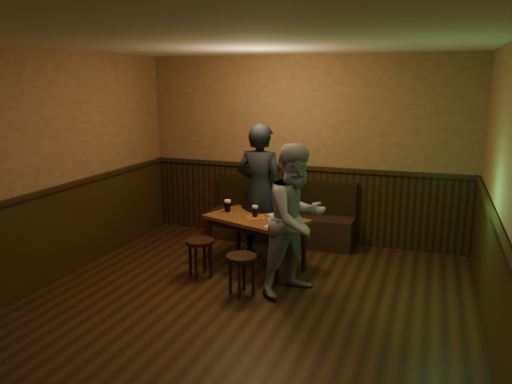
{
  "coord_description": "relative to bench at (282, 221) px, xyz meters",
  "views": [
    {
      "loc": [
        1.86,
        -4.31,
        2.42
      ],
      "look_at": [
        -0.22,
        1.47,
        1.05
      ],
      "focal_mm": 35.0,
      "sensor_mm": 36.0,
      "label": 1
    }
  ],
  "objects": [
    {
      "name": "room",
      "position": [
        0.25,
        -2.53,
        0.89
      ],
      "size": [
        5.04,
        6.04,
        2.84
      ],
      "color": "black",
      "rests_on": "ground"
    },
    {
      "name": "bench",
      "position": [
        0.0,
        0.0,
        0.0
      ],
      "size": [
        2.2,
        0.5,
        0.95
      ],
      "color": "black",
      "rests_on": "ground"
    },
    {
      "name": "pub_table",
      "position": [
        -0.0,
        -1.18,
        0.28
      ],
      "size": [
        1.45,
        1.12,
        0.69
      ],
      "rotation": [
        0.0,
        0.0,
        -0.34
      ],
      "color": "#553018",
      "rests_on": "ground"
    },
    {
      "name": "stool_left",
      "position": [
        -0.54,
        -1.73,
        0.08
      ],
      "size": [
        0.38,
        0.38,
        0.49
      ],
      "rotation": [
        0.0,
        0.0,
        0.06
      ],
      "color": "black",
      "rests_on": "ground"
    },
    {
      "name": "stool_right",
      "position": [
        0.14,
        -2.05,
        0.07
      ],
      "size": [
        0.41,
        0.41,
        0.48
      ],
      "rotation": [
        0.0,
        0.0,
        0.18
      ],
      "color": "black",
      "rests_on": "ground"
    },
    {
      "name": "pint_left",
      "position": [
        -0.45,
        -1.06,
        0.46
      ],
      "size": [
        0.11,
        0.11,
        0.17
      ],
      "color": "#AE1D15",
      "rests_on": "pub_table"
    },
    {
      "name": "pint_mid",
      "position": [
        -0.02,
        -1.16,
        0.45
      ],
      "size": [
        0.1,
        0.1,
        0.15
      ],
      "color": "#AE1D15",
      "rests_on": "pub_table"
    },
    {
      "name": "pint_right",
      "position": [
        0.43,
        -1.38,
        0.46
      ],
      "size": [
        0.12,
        0.12,
        0.18
      ],
      "color": "#AE1D15",
      "rests_on": "pub_table"
    },
    {
      "name": "laptop",
      "position": [
        0.29,
        -1.02,
        0.43
      ],
      "size": [
        0.38,
        0.37,
        0.21
      ],
      "rotation": [
        0.0,
        0.0,
        -0.63
      ],
      "color": "silver",
      "rests_on": "pub_table"
    },
    {
      "name": "menu",
      "position": [
        0.36,
        -1.49,
        0.37
      ],
      "size": [
        0.24,
        0.18,
        0.0
      ],
      "primitive_type": "cube",
      "rotation": [
        0.0,
        0.0,
        -0.14
      ],
      "color": "silver",
      "rests_on": "pub_table"
    },
    {
      "name": "person_suit",
      "position": [
        -0.08,
        -0.78,
        0.63
      ],
      "size": [
        0.73,
        0.51,
        1.88
      ],
      "primitive_type": "imported",
      "rotation": [
        0.0,
        0.0,
        3.04
      ],
      "color": "black",
      "rests_on": "ground"
    },
    {
      "name": "person_grey",
      "position": [
        0.7,
        -1.76,
        0.56
      ],
      "size": [
        1.01,
        1.07,
        1.75
      ],
      "primitive_type": "imported",
      "rotation": [
        0.0,
        0.0,
        1.02
      ],
      "color": "gray",
      "rests_on": "ground"
    }
  ]
}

